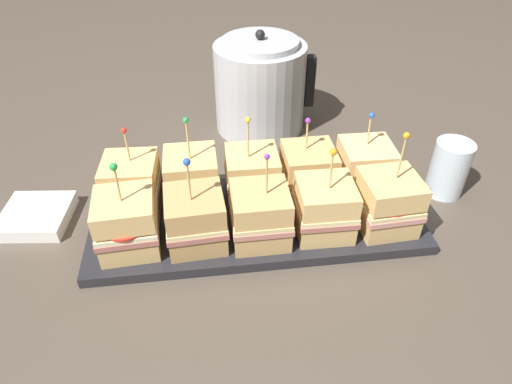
{
  "coord_description": "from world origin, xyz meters",
  "views": [
    {
      "loc": [
        -0.07,
        -0.59,
        0.53
      ],
      "look_at": [
        0.0,
        0.0,
        0.07
      ],
      "focal_mm": 32.0,
      "sensor_mm": 36.0,
      "label": 1
    }
  ],
  "objects_px": {
    "sandwich_back_far_left": "(132,185)",
    "drinking_glass": "(449,168)",
    "sandwich_front_far_right": "(388,203)",
    "kettle_steel": "(260,86)",
    "sandwich_back_left": "(192,179)",
    "serving_platter": "(256,219)",
    "sandwich_front_center": "(261,215)",
    "sandwich_back_far_right": "(365,167)",
    "napkin_stack": "(37,216)",
    "sandwich_front_left": "(196,219)",
    "sandwich_front_right": "(325,208)",
    "sandwich_back_right": "(308,172)",
    "sandwich_front_far_left": "(127,224)",
    "sandwich_back_center": "(251,176)"
  },
  "relations": [
    {
      "from": "sandwich_back_far_left",
      "to": "drinking_glass",
      "type": "distance_m",
      "value": 0.57
    },
    {
      "from": "sandwich_front_far_right",
      "to": "kettle_steel",
      "type": "height_order",
      "value": "kettle_steel"
    },
    {
      "from": "sandwich_back_far_left",
      "to": "sandwich_back_left",
      "type": "distance_m",
      "value": 0.1
    },
    {
      "from": "serving_platter",
      "to": "sandwich_front_center",
      "type": "height_order",
      "value": "sandwich_front_center"
    },
    {
      "from": "sandwich_back_far_right",
      "to": "napkin_stack",
      "type": "distance_m",
      "value": 0.58
    },
    {
      "from": "sandwich_front_left",
      "to": "sandwich_front_right",
      "type": "xyz_separation_m",
      "value": [
        0.2,
        0.0,
        -0.0
      ]
    },
    {
      "from": "sandwich_front_center",
      "to": "drinking_glass",
      "type": "height_order",
      "value": "sandwich_front_center"
    },
    {
      "from": "sandwich_back_right",
      "to": "sandwich_back_far_right",
      "type": "xyz_separation_m",
      "value": [
        0.1,
        0.0,
        0.0
      ]
    },
    {
      "from": "sandwich_front_left",
      "to": "sandwich_back_far_left",
      "type": "distance_m",
      "value": 0.14
    },
    {
      "from": "serving_platter",
      "to": "sandwich_front_far_left",
      "type": "height_order",
      "value": "sandwich_front_far_left"
    },
    {
      "from": "sandwich_front_far_right",
      "to": "kettle_steel",
      "type": "relative_size",
      "value": 0.8
    },
    {
      "from": "sandwich_front_right",
      "to": "sandwich_back_far_right",
      "type": "distance_m",
      "value": 0.14
    },
    {
      "from": "serving_platter",
      "to": "sandwich_front_right",
      "type": "relative_size",
      "value": 3.48
    },
    {
      "from": "sandwich_front_far_right",
      "to": "sandwich_back_center",
      "type": "height_order",
      "value": "sandwich_front_far_right"
    },
    {
      "from": "sandwich_front_left",
      "to": "sandwich_back_right",
      "type": "bearing_deg",
      "value": 27.17
    },
    {
      "from": "sandwich_front_far_right",
      "to": "sandwich_back_far_left",
      "type": "bearing_deg",
      "value": 166.41
    },
    {
      "from": "sandwich_front_far_right",
      "to": "sandwich_back_left",
      "type": "distance_m",
      "value": 0.33
    },
    {
      "from": "sandwich_front_left",
      "to": "sandwich_front_far_right",
      "type": "distance_m",
      "value": 0.31
    },
    {
      "from": "sandwich_back_center",
      "to": "sandwich_front_center",
      "type": "bearing_deg",
      "value": -88.81
    },
    {
      "from": "sandwich_front_center",
      "to": "drinking_glass",
      "type": "relative_size",
      "value": 1.51
    },
    {
      "from": "sandwich_back_left",
      "to": "sandwich_back_far_right",
      "type": "distance_m",
      "value": 0.31
    },
    {
      "from": "sandwich_back_right",
      "to": "sandwich_front_far_right",
      "type": "bearing_deg",
      "value": -43.71
    },
    {
      "from": "sandwich_back_left",
      "to": "sandwich_back_right",
      "type": "relative_size",
      "value": 1.14
    },
    {
      "from": "sandwich_back_far_left",
      "to": "sandwich_back_right",
      "type": "height_order",
      "value": "sandwich_back_far_left"
    },
    {
      "from": "sandwich_back_far_right",
      "to": "sandwich_front_far_left",
      "type": "bearing_deg",
      "value": -165.99
    },
    {
      "from": "sandwich_front_far_right",
      "to": "sandwich_back_far_right",
      "type": "height_order",
      "value": "sandwich_front_far_right"
    },
    {
      "from": "serving_platter",
      "to": "drinking_glass",
      "type": "height_order",
      "value": "drinking_glass"
    },
    {
      "from": "sandwich_front_right",
      "to": "sandwich_back_right",
      "type": "relative_size",
      "value": 1.07
    },
    {
      "from": "drinking_glass",
      "to": "sandwich_back_left",
      "type": "bearing_deg",
      "value": 178.85
    },
    {
      "from": "sandwich_back_left",
      "to": "drinking_glass",
      "type": "relative_size",
      "value": 1.6
    },
    {
      "from": "sandwich_front_far_right",
      "to": "drinking_glass",
      "type": "height_order",
      "value": "sandwich_front_far_right"
    },
    {
      "from": "sandwich_back_left",
      "to": "kettle_steel",
      "type": "height_order",
      "value": "kettle_steel"
    },
    {
      "from": "sandwich_front_left",
      "to": "serving_platter",
      "type": "bearing_deg",
      "value": 26.8
    },
    {
      "from": "sandwich_front_left",
      "to": "napkin_stack",
      "type": "height_order",
      "value": "sandwich_front_left"
    },
    {
      "from": "sandwich_back_far_left",
      "to": "sandwich_back_right",
      "type": "xyz_separation_m",
      "value": [
        0.3,
        0.0,
        -0.0
      ]
    },
    {
      "from": "sandwich_front_far_left",
      "to": "sandwich_front_far_right",
      "type": "relative_size",
      "value": 0.9
    },
    {
      "from": "sandwich_front_far_right",
      "to": "sandwich_front_left",
      "type": "bearing_deg",
      "value": 179.9
    },
    {
      "from": "sandwich_front_left",
      "to": "sandwich_back_far_right",
      "type": "relative_size",
      "value": 1.08
    },
    {
      "from": "sandwich_back_far_left",
      "to": "sandwich_back_left",
      "type": "xyz_separation_m",
      "value": [
        0.1,
        0.01,
        0.0
      ]
    },
    {
      "from": "serving_platter",
      "to": "sandwich_back_far_left",
      "type": "xyz_separation_m",
      "value": [
        -0.2,
        0.05,
        0.06
      ]
    },
    {
      "from": "sandwich_back_center",
      "to": "drinking_glass",
      "type": "bearing_deg",
      "value": -1.15
    },
    {
      "from": "serving_platter",
      "to": "drinking_glass",
      "type": "bearing_deg",
      "value": 7.0
    },
    {
      "from": "sandwich_front_far_right",
      "to": "sandwich_back_right",
      "type": "bearing_deg",
      "value": 136.29
    },
    {
      "from": "sandwich_front_left",
      "to": "sandwich_back_center",
      "type": "xyz_separation_m",
      "value": [
        0.1,
        0.1,
        -0.0
      ]
    },
    {
      "from": "sandwich_back_left",
      "to": "sandwich_back_far_left",
      "type": "bearing_deg",
      "value": -176.98
    },
    {
      "from": "napkin_stack",
      "to": "sandwich_front_right",
      "type": "bearing_deg",
      "value": -11.96
    },
    {
      "from": "sandwich_front_right",
      "to": "sandwich_back_far_right",
      "type": "xyz_separation_m",
      "value": [
        0.1,
        0.1,
        -0.0
      ]
    },
    {
      "from": "serving_platter",
      "to": "sandwich_back_left",
      "type": "bearing_deg",
      "value": 152.89
    },
    {
      "from": "sandwich_front_far_left",
      "to": "sandwich_back_far_right",
      "type": "relative_size",
      "value": 1.05
    },
    {
      "from": "sandwich_back_right",
      "to": "drinking_glass",
      "type": "distance_m",
      "value": 0.26
    }
  ]
}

